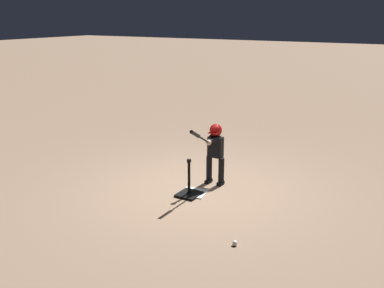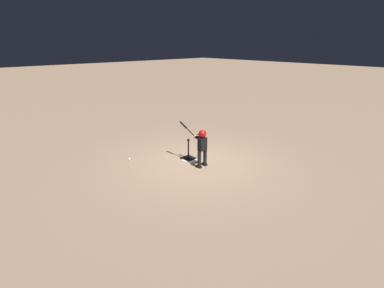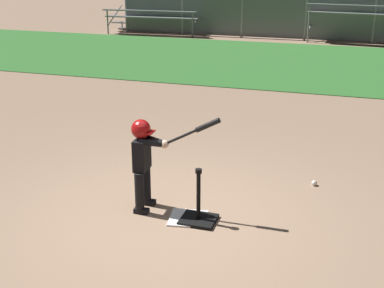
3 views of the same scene
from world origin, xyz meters
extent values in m
plane|color=#93755B|center=(0.00, 0.00, 0.00)|extent=(90.00, 90.00, 0.00)
cube|color=#33702D|center=(0.00, 9.92, 0.01)|extent=(56.00, 6.84, 0.02)
cylinder|color=#9E9EA3|center=(-6.95, 14.28, 1.05)|extent=(0.08, 0.08, 2.10)
cylinder|color=#9E9EA3|center=(-4.63, 14.28, 1.05)|extent=(0.08, 0.08, 2.10)
cylinder|color=#9E9EA3|center=(-2.32, 14.28, 1.05)|extent=(0.08, 0.08, 2.10)
cylinder|color=#9E9EA3|center=(0.00, 14.28, 1.05)|extent=(0.08, 0.08, 2.10)
cylinder|color=#9E9EA3|center=(2.32, 14.28, 1.05)|extent=(0.08, 0.08, 2.10)
cube|color=slate|center=(0.00, 14.28, 1.05)|extent=(13.90, 0.02, 2.01)
cube|color=white|center=(0.23, 0.03, 0.01)|extent=(0.50, 0.50, 0.02)
cube|color=black|center=(0.36, 0.01, 0.02)|extent=(0.41, 0.37, 0.04)
cylinder|color=black|center=(0.36, 0.01, 0.33)|extent=(0.05, 0.05, 0.58)
cylinder|color=black|center=(0.36, 0.01, 0.64)|extent=(0.08, 0.08, 0.05)
cylinder|color=black|center=(-0.39, 0.26, 0.26)|extent=(0.11, 0.11, 0.52)
cube|color=black|center=(-0.37, 0.26, 0.03)|extent=(0.18, 0.10, 0.06)
cylinder|color=black|center=(-0.38, 0.01, 0.26)|extent=(0.11, 0.11, 0.52)
cube|color=black|center=(-0.36, 0.01, 0.03)|extent=(0.18, 0.10, 0.06)
cube|color=black|center=(-0.38, 0.13, 0.72)|extent=(0.16, 0.28, 0.39)
sphere|color=#DBB293|center=(-0.38, 0.13, 1.02)|extent=(0.20, 0.20, 0.20)
sphere|color=maroon|center=(-0.38, 0.13, 1.03)|extent=(0.23, 0.23, 0.23)
cube|color=maroon|center=(-0.29, 0.14, 1.01)|extent=(0.13, 0.18, 0.01)
cylinder|color=black|center=(-0.24, 0.18, 0.89)|extent=(0.32, 0.15, 0.11)
cylinder|color=black|center=(-0.24, 0.10, 0.89)|extent=(0.32, 0.18, 0.11)
sphere|color=#DBB293|center=(-0.10, 0.15, 0.87)|extent=(0.10, 0.10, 0.10)
cylinder|color=black|center=(0.22, 0.16, 1.04)|extent=(0.65, 0.06, 0.37)
cylinder|color=black|center=(0.42, 0.17, 1.15)|extent=(0.30, 0.07, 0.20)
cylinder|color=black|center=(-0.11, 0.15, 0.87)|extent=(0.04, 0.05, 0.05)
sphere|color=white|center=(1.57, 1.47, 0.04)|extent=(0.07, 0.07, 0.07)
cube|color=gray|center=(-5.78, 14.83, 0.31)|extent=(3.68, 0.36, 0.04)
cube|color=gray|center=(-5.79, 15.06, 0.04)|extent=(3.69, 0.42, 0.04)
cube|color=gray|center=(-5.76, 14.24, 0.61)|extent=(3.68, 0.36, 0.04)
cube|color=gray|center=(-5.77, 14.47, 0.35)|extent=(3.69, 0.42, 0.04)
cube|color=gray|center=(-5.74, 13.65, 0.92)|extent=(3.68, 0.36, 0.04)
cube|color=gray|center=(-5.74, 13.88, 0.65)|extent=(3.69, 0.42, 0.04)
cylinder|color=gray|center=(-4.10, 15.13, 0.16)|extent=(0.06, 0.06, 0.33)
cylinder|color=gray|center=(-4.05, 13.71, 0.47)|extent=(0.06, 0.06, 0.94)
cylinder|color=gray|center=(-4.07, 14.42, 0.63)|extent=(0.10, 1.44, 0.65)
cylinder|color=gray|center=(-7.48, 15.00, 0.16)|extent=(0.06, 0.06, 0.33)
cylinder|color=gray|center=(-7.43, 13.58, 0.47)|extent=(0.06, 0.06, 0.94)
cylinder|color=gray|center=(-7.45, 14.29, 0.63)|extent=(0.10, 1.44, 0.65)
cube|color=gray|center=(1.74, 15.55, 0.33)|extent=(3.13, 0.48, 0.04)
cube|color=gray|center=(1.76, 15.79, 0.04)|extent=(3.13, 0.54, 0.04)
cube|color=gray|center=(1.69, 14.93, 0.66)|extent=(3.13, 0.48, 0.04)
cube|color=gray|center=(1.71, 15.18, 0.37)|extent=(3.13, 0.54, 0.04)
cube|color=gray|center=(1.64, 14.31, 0.99)|extent=(3.13, 0.48, 0.04)
cube|color=gray|center=(1.66, 14.56, 0.70)|extent=(3.13, 0.54, 0.04)
cube|color=gray|center=(1.59, 13.70, 1.32)|extent=(3.13, 0.48, 0.04)
cube|color=gray|center=(1.61, 13.94, 1.03)|extent=(3.13, 0.54, 0.04)
cylinder|color=gray|center=(0.33, 15.92, 0.17)|extent=(0.06, 0.06, 0.35)
cylinder|color=gray|center=(0.16, 13.82, 0.67)|extent=(0.06, 0.06, 1.34)
cylinder|color=gray|center=(0.25, 14.87, 0.84)|extent=(0.23, 2.12, 1.03)
camera|label=1|loc=(6.64, 3.79, 3.07)|focal=42.00mm
camera|label=2|loc=(-6.30, 6.01, 3.58)|focal=28.00mm
camera|label=3|loc=(1.99, -5.37, 3.00)|focal=50.00mm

